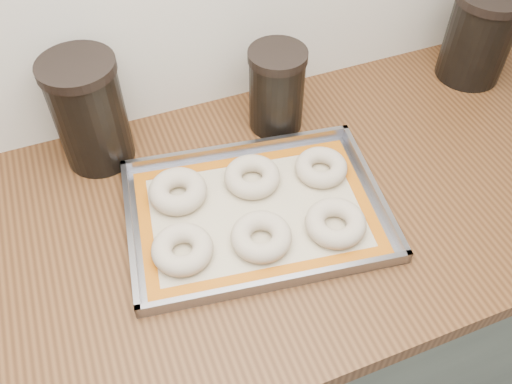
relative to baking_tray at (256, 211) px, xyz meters
name	(u,v)px	position (x,y,z in m)	size (l,w,h in m)	color
cabinet	(330,302)	(0.21, 0.01, -0.48)	(3.00, 0.65, 0.86)	slate
countertop	(354,185)	(0.21, 0.01, -0.03)	(3.06, 0.68, 0.04)	brown
baking_tray	(256,211)	(0.00, 0.00, 0.00)	(0.50, 0.39, 0.03)	gray
baking_mat	(256,212)	(0.00, 0.00, 0.00)	(0.46, 0.35, 0.00)	#C6B793
bagel_front_left	(182,249)	(-0.15, -0.04, 0.02)	(0.10, 0.10, 0.04)	#C3B197
bagel_front_mid	(261,237)	(-0.02, -0.07, 0.02)	(0.11, 0.11, 0.03)	#C3B197
bagel_front_right	(336,223)	(0.12, -0.09, 0.02)	(0.11, 0.11, 0.03)	#C3B197
bagel_back_left	(178,191)	(-0.12, 0.08, 0.02)	(0.11, 0.11, 0.04)	#C3B197
bagel_back_mid	(252,177)	(0.02, 0.07, 0.01)	(0.11, 0.11, 0.03)	#C3B197
bagel_back_right	(321,167)	(0.15, 0.04, 0.01)	(0.10, 0.10, 0.03)	#C3B197
canister_left	(89,112)	(-0.23, 0.25, 0.10)	(0.14, 0.14, 0.22)	black
canister_mid	(277,90)	(0.13, 0.21, 0.08)	(0.12, 0.12, 0.18)	black
canister_right	(479,36)	(0.61, 0.21, 0.10)	(0.15, 0.15, 0.20)	black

